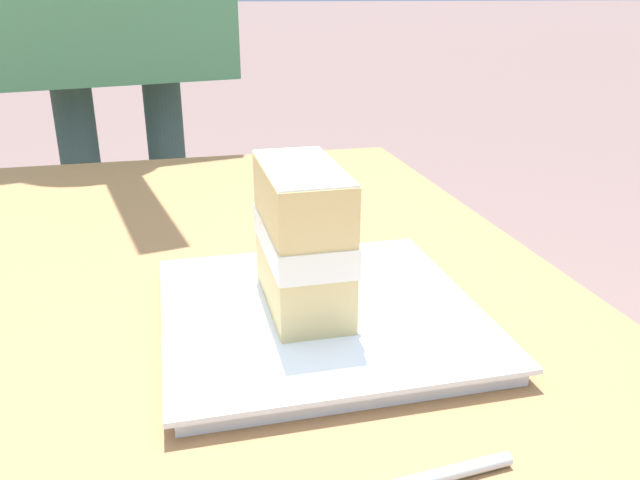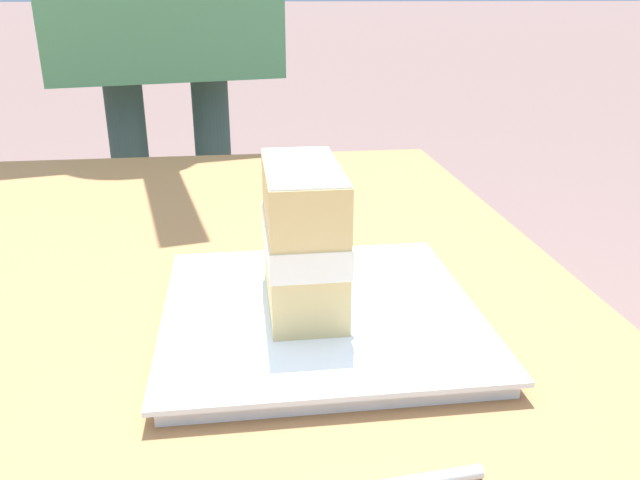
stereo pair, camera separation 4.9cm
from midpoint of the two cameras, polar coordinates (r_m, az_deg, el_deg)
dessert_plate at (r=0.52m, az=2.73°, el=-6.78°), size 0.25×0.25×0.02m
cake_slice at (r=0.50m, az=1.30°, el=0.28°), size 0.12×0.06×0.11m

